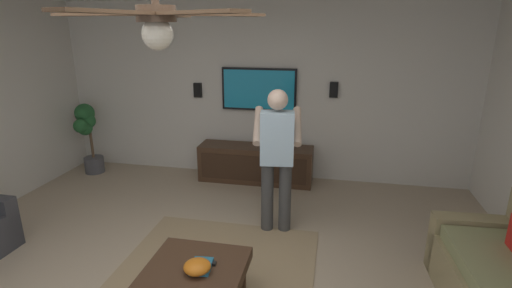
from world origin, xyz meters
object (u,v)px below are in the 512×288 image
bowl (197,267)px  wall_speaker_right (198,90)px  potted_plant_tall (87,130)px  book (201,266)px  media_console (256,164)px  remote_black (207,263)px  coffee_table (190,287)px  wall_speaker_left (334,90)px  vase_round (272,141)px  person_standing (277,153)px  ceiling_fan (158,19)px  tv (259,89)px  remote_white (202,265)px

bowl → wall_speaker_right: size_ratio=0.99×
potted_plant_tall → book: bearing=-133.4°
bowl → media_console: bearing=2.3°
remote_black → bowl: bearing=-113.2°
coffee_table → wall_speaker_left: wall_speaker_left is taller
media_console → wall_speaker_right: wall_speaker_right is taller
wall_speaker_left → bowl: bearing=162.7°
media_console → book: (-2.82, -0.13, 0.14)m
potted_plant_tall → vase_round: 2.92m
person_standing → potted_plant_tall: 3.43m
person_standing → wall_speaker_left: 1.79m
bowl → ceiling_fan: size_ratio=0.18×
media_console → tv: tv is taller
tv → wall_speaker_right: (0.01, 0.96, -0.05)m
person_standing → ceiling_fan: 2.51m
media_console → potted_plant_tall: potted_plant_tall is taller
potted_plant_tall → coffee_table: bearing=-135.2°
remote_black → vase_round: vase_round is taller
coffee_table → book: book is taller
remote_black → vase_round: size_ratio=0.68×
coffee_table → potted_plant_tall: 3.92m
media_console → bowl: (-2.87, -0.12, 0.17)m
person_standing → coffee_table: bearing=156.6°
media_console → wall_speaker_right: size_ratio=7.73×
vase_round → wall_speaker_left: size_ratio=1.00×
coffee_table → person_standing: size_ratio=0.61×
media_console → book: 2.83m
remote_black → vase_round: bearing=84.7°
coffee_table → remote_black: size_ratio=6.67×
remote_black → media_console: bearing=89.8°
potted_plant_tall → wall_speaker_left: size_ratio=5.03×
coffee_table → remote_black: (0.17, -0.09, 0.12)m
person_standing → remote_black: person_standing is taller
wall_speaker_right → potted_plant_tall: bearing=103.6°
potted_plant_tall → ceiling_fan: bearing=-138.7°
media_console → tv: (0.24, 0.00, 1.09)m
tv → remote_white: bearing=2.4°
remote_black → person_standing: bearing=71.8°
book → wall_speaker_right: (3.07, 1.09, 0.90)m
remote_black → wall_speaker_left: size_ratio=0.68×
remote_white → vase_round: 2.79m
person_standing → potted_plant_tall: (1.21, 3.20, -0.23)m
potted_plant_tall → vase_round: potted_plant_tall is taller
bowl → wall_speaker_left: size_ratio=0.99×
wall_speaker_right → coffee_table: bearing=-162.0°
remote_white → media_console: bearing=-68.6°
wall_speaker_left → wall_speaker_right: size_ratio=1.00×
remote_white → wall_speaker_right: 3.36m
person_standing → bowl: 1.63m
coffee_table → ceiling_fan: 2.08m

